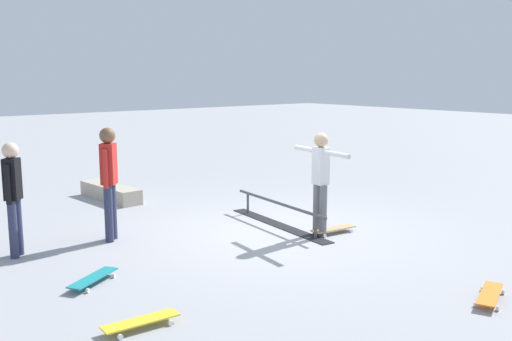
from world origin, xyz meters
name	(u,v)px	position (x,y,z in m)	size (l,w,h in m)	color
ground_plane	(276,232)	(0.00, 0.00, 0.00)	(60.00, 60.00, 0.00)	#9E9EA3
grind_rail	(279,215)	(0.30, -0.33, 0.18)	(2.67, 0.55, 0.41)	black
skate_ledge	(110,192)	(4.03, 0.99, 0.15)	(1.76, 0.44, 0.30)	#B2A893
skater_main	(321,176)	(-0.57, -0.43, 0.96)	(1.32, 0.24, 1.64)	slate
skateboard_main	(333,229)	(-0.63, -0.68, 0.07)	(0.33, 0.82, 0.09)	tan
bystander_red_shirt	(109,177)	(1.28, 2.27, 0.99)	(0.34, 0.33, 1.75)	#2D3351
bystander_black_shirt	(13,193)	(1.37, 3.66, 0.92)	(0.33, 0.29, 1.62)	#2D3351
loose_skateboard_orange	(490,294)	(-3.70, -0.01, 0.07)	(0.49, 0.82, 0.09)	orange
loose_skateboard_yellow	(141,321)	(-1.85, 3.43, 0.07)	(0.30, 0.81, 0.09)	yellow
loose_skateboard_teal	(93,278)	(-0.35, 3.28, 0.07)	(0.59, 0.79, 0.09)	teal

